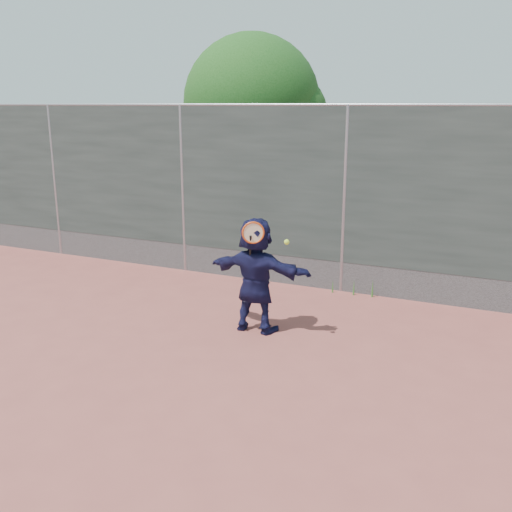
% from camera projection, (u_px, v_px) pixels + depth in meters
% --- Properties ---
extents(ground, '(80.00, 80.00, 0.00)m').
position_uv_depth(ground, '(254.00, 380.00, 6.42)').
color(ground, '#9E4C42').
rests_on(ground, ground).
extents(player, '(1.48, 0.50, 1.58)m').
position_uv_depth(player, '(256.00, 275.00, 7.66)').
color(player, '#16163C').
rests_on(player, ground).
extents(fence, '(20.00, 0.06, 3.03)m').
position_uv_depth(fence, '(344.00, 197.00, 9.09)').
color(fence, '#38423D').
rests_on(fence, ground).
extents(swing_action, '(0.64, 0.17, 0.51)m').
position_uv_depth(swing_action, '(256.00, 235.00, 7.29)').
color(swing_action, '#CD4413').
rests_on(swing_action, ground).
extents(tree_left, '(3.15, 3.00, 4.53)m').
position_uv_depth(tree_left, '(259.00, 107.00, 12.56)').
color(tree_left, '#382314').
rests_on(tree_left, ground).
extents(weed_clump, '(0.68, 0.07, 0.30)m').
position_uv_depth(weed_clump, '(357.00, 287.00, 9.25)').
color(weed_clump, '#387226').
rests_on(weed_clump, ground).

